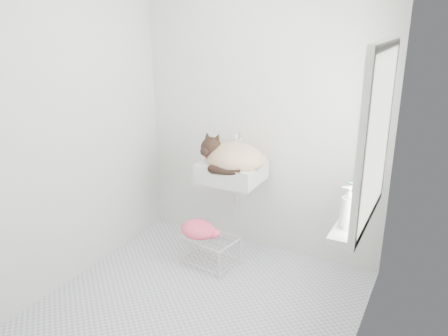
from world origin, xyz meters
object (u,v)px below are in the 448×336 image
at_px(sink, 232,162).
at_px(bottle_c, 361,203).
at_px(cat, 232,158).
at_px(wire_rack, 210,248).
at_px(bottle_a, 346,227).
at_px(bottle_b, 352,217).

distance_m(sink, bottle_c, 1.21).
distance_m(cat, wire_rack, 0.79).
xyz_separation_m(sink, cat, (0.01, -0.02, 0.04)).
bearing_deg(wire_rack, bottle_c, -5.36).
xyz_separation_m(sink, bottle_a, (1.14, -0.79, 0.00)).
bearing_deg(bottle_b, cat, 151.65).
relative_size(sink, bottle_b, 2.29).
bearing_deg(cat, sink, 126.04).
relative_size(bottle_a, bottle_c, 1.45).
bearing_deg(bottle_b, bottle_a, -90.00).
distance_m(wire_rack, bottle_c, 1.41).
xyz_separation_m(cat, bottle_a, (1.13, -0.77, -0.04)).
height_order(wire_rack, bottle_c, bottle_c).
relative_size(wire_rack, bottle_a, 1.93).
height_order(bottle_b, bottle_c, bottle_b).
relative_size(cat, bottle_a, 2.45).
height_order(wire_rack, bottle_b, bottle_b).
xyz_separation_m(cat, wire_rack, (-0.08, -0.25, -0.74)).
distance_m(cat, bottle_b, 1.29).
bearing_deg(bottle_a, bottle_b, 90.00).
height_order(sink, bottle_b, bottle_b).
bearing_deg(wire_rack, bottle_b, -16.61).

